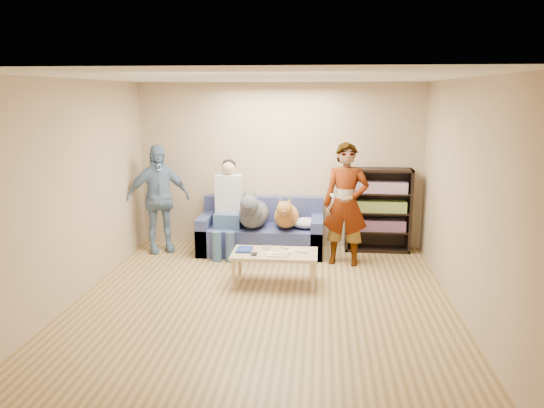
# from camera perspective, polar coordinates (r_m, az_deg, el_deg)

# --- Properties ---
(ground) EXTENTS (5.00, 5.00, 0.00)m
(ground) POSITION_cam_1_polar(r_m,az_deg,el_deg) (6.36, -1.05, -10.66)
(ground) COLOR olive
(ground) RESTS_ON ground
(ceiling) EXTENTS (5.00, 5.00, 0.00)m
(ceiling) POSITION_cam_1_polar(r_m,az_deg,el_deg) (5.87, -1.15, 13.48)
(ceiling) COLOR white
(ceiling) RESTS_ON ground
(wall_back) EXTENTS (4.50, 0.00, 4.50)m
(wall_back) POSITION_cam_1_polar(r_m,az_deg,el_deg) (8.44, 0.84, 4.14)
(wall_back) COLOR tan
(wall_back) RESTS_ON ground
(wall_front) EXTENTS (4.50, 0.00, 4.50)m
(wall_front) POSITION_cam_1_polar(r_m,az_deg,el_deg) (3.58, -5.67, -6.65)
(wall_front) COLOR tan
(wall_front) RESTS_ON ground
(wall_left) EXTENTS (0.00, 5.00, 5.00)m
(wall_left) POSITION_cam_1_polar(r_m,az_deg,el_deg) (6.62, -20.83, 1.22)
(wall_left) COLOR tan
(wall_left) RESTS_ON ground
(wall_right) EXTENTS (0.00, 5.00, 5.00)m
(wall_right) POSITION_cam_1_polar(r_m,az_deg,el_deg) (6.15, 20.23, 0.49)
(wall_right) COLOR tan
(wall_right) RESTS_ON ground
(blanket) EXTENTS (0.44, 0.37, 0.15)m
(blanket) POSITION_cam_1_polar(r_m,az_deg,el_deg) (8.04, 3.68, -2.05)
(blanket) COLOR #BBBBC0
(blanket) RESTS_ON sofa
(person_standing_right) EXTENTS (0.70, 0.51, 1.76)m
(person_standing_right) POSITION_cam_1_polar(r_m,az_deg,el_deg) (7.62, 7.95, -0.03)
(person_standing_right) COLOR gray
(person_standing_right) RESTS_ON ground
(person_standing_left) EXTENTS (1.06, 0.83, 1.67)m
(person_standing_left) POSITION_cam_1_polar(r_m,az_deg,el_deg) (8.35, -12.17, 0.57)
(person_standing_left) COLOR #6D88AE
(person_standing_left) RESTS_ON ground
(held_controller) EXTENTS (0.06, 0.12, 0.03)m
(held_controller) POSITION_cam_1_polar(r_m,az_deg,el_deg) (7.38, 6.50, 0.93)
(held_controller) COLOR white
(held_controller) RESTS_ON person_standing_right
(notebook_blue) EXTENTS (0.20, 0.26, 0.03)m
(notebook_blue) POSITION_cam_1_polar(r_m,az_deg,el_deg) (6.94, -2.97, -4.91)
(notebook_blue) COLOR navy
(notebook_blue) RESTS_ON coffee_table
(papers) EXTENTS (0.26, 0.20, 0.02)m
(papers) POSITION_cam_1_polar(r_m,az_deg,el_deg) (6.75, 0.64, -5.43)
(papers) COLOR silver
(papers) RESTS_ON coffee_table
(magazine) EXTENTS (0.22, 0.17, 0.01)m
(magazine) POSITION_cam_1_polar(r_m,az_deg,el_deg) (6.76, 0.91, -5.28)
(magazine) COLOR #B2AA8E
(magazine) RESTS_ON coffee_table
(camera_silver) EXTENTS (0.11, 0.06, 0.05)m
(camera_silver) POSITION_cam_1_polar(r_m,az_deg,el_deg) (6.97, -0.61, -4.72)
(camera_silver) COLOR #BBBABF
(camera_silver) RESTS_ON coffee_table
(controller_a) EXTENTS (0.04, 0.13, 0.03)m
(controller_a) POSITION_cam_1_polar(r_m,az_deg,el_deg) (6.92, 2.68, -4.93)
(controller_a) COLOR white
(controller_a) RESTS_ON coffee_table
(controller_b) EXTENTS (0.09, 0.06, 0.03)m
(controller_b) POSITION_cam_1_polar(r_m,az_deg,el_deg) (6.85, 3.32, -5.14)
(controller_b) COLOR white
(controller_b) RESTS_ON coffee_table
(headphone_cup_a) EXTENTS (0.07, 0.07, 0.02)m
(headphone_cup_a) POSITION_cam_1_polar(r_m,az_deg,el_deg) (6.82, 1.96, -5.24)
(headphone_cup_a) COLOR white
(headphone_cup_a) RESTS_ON coffee_table
(headphone_cup_b) EXTENTS (0.07, 0.07, 0.02)m
(headphone_cup_b) POSITION_cam_1_polar(r_m,az_deg,el_deg) (6.89, 2.00, -5.05)
(headphone_cup_b) COLOR white
(headphone_cup_b) RESTS_ON coffee_table
(pen_orange) EXTENTS (0.13, 0.06, 0.01)m
(pen_orange) POSITION_cam_1_polar(r_m,az_deg,el_deg) (6.70, -0.01, -5.59)
(pen_orange) COLOR orange
(pen_orange) RESTS_ON coffee_table
(pen_black) EXTENTS (0.13, 0.08, 0.01)m
(pen_black) POSITION_cam_1_polar(r_m,az_deg,el_deg) (7.01, 1.40, -4.79)
(pen_black) COLOR black
(pen_black) RESTS_ON coffee_table
(wallet) EXTENTS (0.07, 0.12, 0.02)m
(wallet) POSITION_cam_1_polar(r_m,az_deg,el_deg) (6.76, -1.92, -5.40)
(wallet) COLOR black
(wallet) RESTS_ON coffee_table
(sofa) EXTENTS (1.90, 0.85, 0.82)m
(sofa) POSITION_cam_1_polar(r_m,az_deg,el_deg) (8.27, -1.14, -3.23)
(sofa) COLOR #515B93
(sofa) RESTS_ON ground
(person_seated) EXTENTS (0.40, 0.73, 1.47)m
(person_seated) POSITION_cam_1_polar(r_m,az_deg,el_deg) (8.10, -4.76, -0.01)
(person_seated) COLOR #3A587F
(person_seated) RESTS_ON sofa
(dog_gray) EXTENTS (0.45, 1.27, 0.66)m
(dog_gray) POSITION_cam_1_polar(r_m,az_deg,el_deg) (8.01, -2.06, -0.94)
(dog_gray) COLOR #45474E
(dog_gray) RESTS_ON sofa
(dog_tan) EXTENTS (0.38, 1.15, 0.55)m
(dog_tan) POSITION_cam_1_polar(r_m,az_deg,el_deg) (8.01, 1.54, -1.22)
(dog_tan) COLOR #BF833A
(dog_tan) RESTS_ON sofa
(coffee_table) EXTENTS (1.10, 0.60, 0.42)m
(coffee_table) POSITION_cam_1_polar(r_m,az_deg,el_deg) (6.87, 0.29, -5.60)
(coffee_table) COLOR tan
(coffee_table) RESTS_ON ground
(bookshelf) EXTENTS (1.00, 0.34, 1.30)m
(bookshelf) POSITION_cam_1_polar(r_m,az_deg,el_deg) (8.39, 11.34, -0.44)
(bookshelf) COLOR black
(bookshelf) RESTS_ON ground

